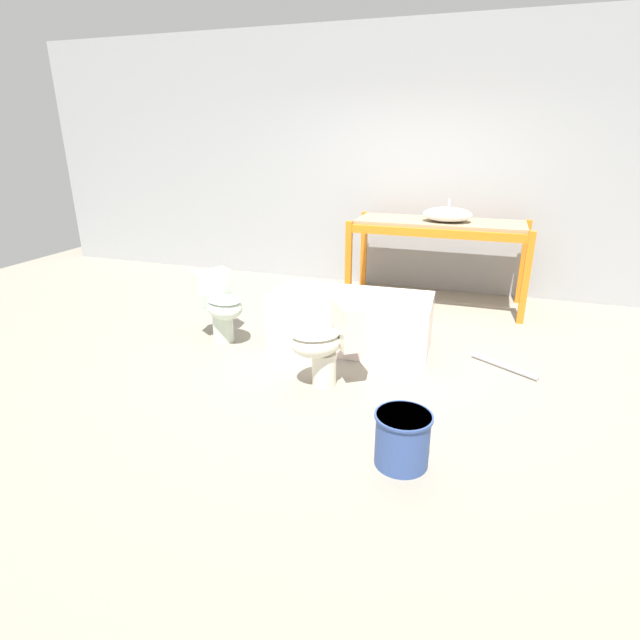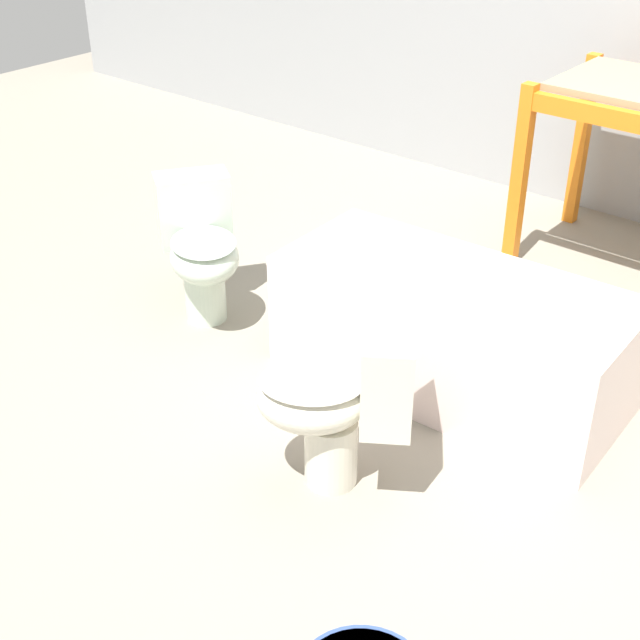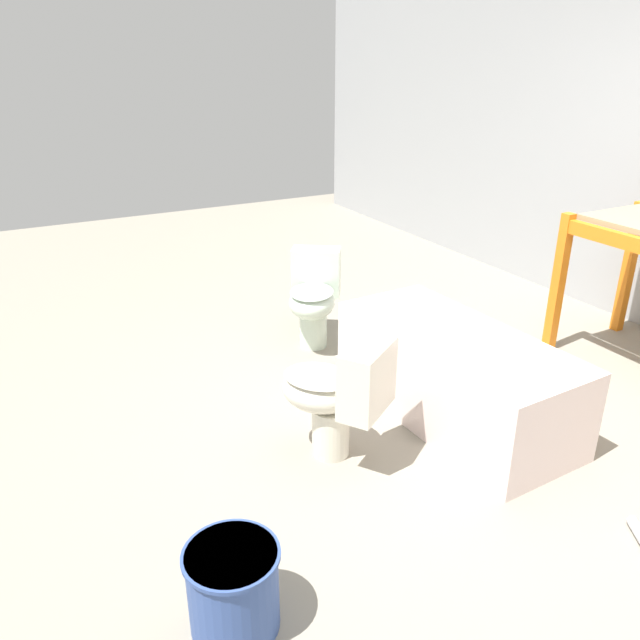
# 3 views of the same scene
# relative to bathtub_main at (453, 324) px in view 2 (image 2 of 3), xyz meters

# --- Properties ---
(ground_plane) EXTENTS (12.00, 12.00, 0.00)m
(ground_plane) POSITION_rel_bathtub_main_xyz_m (0.13, -0.00, -0.30)
(ground_plane) COLOR gray
(bathtub_main) EXTENTS (1.53, 0.72, 0.53)m
(bathtub_main) POSITION_rel_bathtub_main_xyz_m (0.00, 0.00, 0.00)
(bathtub_main) COLOR silver
(bathtub_main) RESTS_ON ground_plane
(toilet_near) EXTENTS (0.65, 0.60, 0.68)m
(toilet_near) POSITION_rel_bathtub_main_xyz_m (-1.26, -0.27, 0.08)
(toilet_near) COLOR silver
(toilet_near) RESTS_ON ground_plane
(toilet_far) EXTENTS (0.65, 0.59, 0.68)m
(toilet_far) POSITION_rel_bathtub_main_xyz_m (0.03, -0.82, 0.08)
(toilet_far) COLOR silver
(toilet_far) RESTS_ON ground_plane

